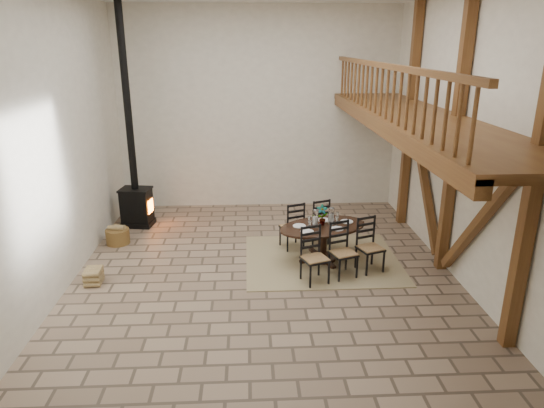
{
  "coord_description": "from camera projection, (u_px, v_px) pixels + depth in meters",
  "views": [
    {
      "loc": [
        -0.29,
        -8.28,
        4.12
      ],
      "look_at": [
        0.16,
        0.4,
        1.21
      ],
      "focal_mm": 32.0,
      "sensor_mm": 36.0,
      "label": 1
    }
  ],
  "objects": [
    {
      "name": "rug",
      "position": [
        322.0,
        259.0,
        9.64
      ],
      "size": [
        3.0,
        2.5,
        0.02
      ],
      "primitive_type": "cube",
      "color": "tan",
      "rests_on": "ground"
    },
    {
      "name": "room_shell",
      "position": [
        333.0,
        110.0,
        8.27
      ],
      "size": [
        7.02,
        8.02,
        5.01
      ],
      "color": "white",
      "rests_on": "ground"
    },
    {
      "name": "log_basket",
      "position": [
        118.0,
        236.0,
        10.38
      ],
      "size": [
        0.49,
        0.49,
        0.41
      ],
      "rotation": [
        0.0,
        0.0,
        0.14
      ],
      "color": "brown",
      "rests_on": "ground"
    },
    {
      "name": "log_stack",
      "position": [
        94.0,
        276.0,
        8.66
      ],
      "size": [
        0.3,
        0.4,
        0.29
      ],
      "rotation": [
        0.0,
        0.0,
        0.05
      ],
      "color": "tan",
      "rests_on": "ground"
    },
    {
      "name": "dining_table",
      "position": [
        325.0,
        243.0,
        9.43
      ],
      "size": [
        2.11,
        2.3,
        1.14
      ],
      "rotation": [
        0.0,
        0.0,
        0.36
      ],
      "color": "black",
      "rests_on": "ground"
    },
    {
      "name": "ground",
      "position": [
        265.0,
        271.0,
        9.16
      ],
      "size": [
        8.0,
        8.0,
        0.0
      ],
      "primitive_type": "plane",
      "color": "gray",
      "rests_on": "ground"
    },
    {
      "name": "wood_stove",
      "position": [
        134.0,
        180.0,
        11.13
      ],
      "size": [
        0.77,
        0.64,
        5.0
      ],
      "rotation": [
        0.0,
        0.0,
        -0.15
      ],
      "color": "black",
      "rests_on": "ground"
    }
  ]
}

